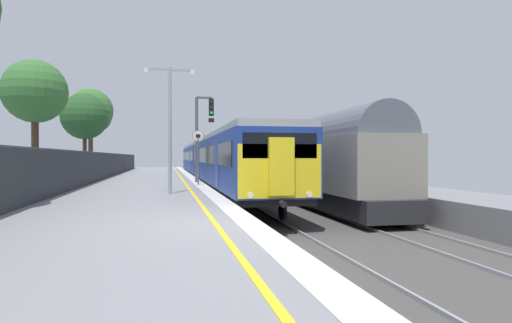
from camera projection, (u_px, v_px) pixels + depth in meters
ground at (344, 246)px, 10.07m from camera, size 17.40×110.00×1.21m
commuter_train_at_platform at (212, 160)px, 33.36m from camera, size 2.83×41.02×3.81m
freight_train_adjacent_track at (248, 158)px, 40.44m from camera, size 2.60×53.60×4.39m
signal_gantry at (201, 129)px, 25.15m from camera, size 1.10×0.24×4.97m
speed_limit_sign at (198, 150)px, 22.62m from camera, size 0.59×0.08×2.86m
platform_lamp_mid at (170, 118)px, 17.26m from camera, size 2.00×0.20×5.04m
background_tree_left at (92, 113)px, 40.81m from camera, size 4.15×4.15×7.90m
background_tree_centre at (36, 94)px, 23.22m from camera, size 3.36×3.36×6.65m
background_tree_back at (84, 118)px, 33.16m from camera, size 3.54×3.54×6.36m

